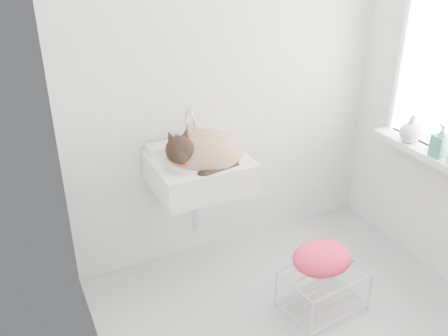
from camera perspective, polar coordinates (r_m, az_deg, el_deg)
name	(u,v)px	position (r m, az deg, el deg)	size (l,w,h in m)	color
floor	(303,327)	(3.10, 9.02, -17.57)	(2.20, 2.00, 0.02)	#AAAAAA
back_wall	(229,76)	(3.21, 0.56, 10.53)	(2.20, 0.02, 2.50)	white
left_wall	(88,177)	(2.00, -15.33, -0.98)	(0.02, 2.00, 2.50)	white
windowsill	(431,155)	(3.35, 22.60, 1.43)	(0.16, 0.88, 0.04)	white
sink	(199,158)	(3.01, -2.83, 1.16)	(0.58, 0.51, 0.23)	white
faucet	(188,126)	(3.11, -4.20, 4.79)	(0.21, 0.15, 0.21)	silver
cat	(202,153)	(2.98, -2.52, 1.79)	(0.51, 0.42, 0.31)	#9E7D64
wire_rack	(323,288)	(3.14, 11.26, -13.38)	(0.46, 0.32, 0.28)	silver
towel	(321,265)	(3.06, 11.10, -10.82)	(0.37, 0.26, 0.15)	red
bottle_b	(438,156)	(3.30, 23.27, 1.30)	(0.09, 0.09, 0.20)	#2C7864
bottle_c	(409,141)	(3.45, 20.42, 2.87)	(0.14, 0.14, 0.18)	silver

